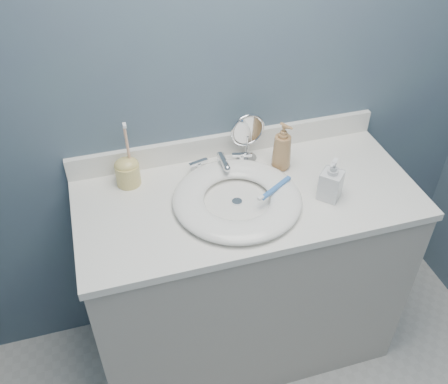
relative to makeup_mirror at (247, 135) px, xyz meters
name	(u,v)px	position (x,y,z in m)	size (l,w,h in m)	color
back_wall	(226,78)	(-0.06, 0.07, 0.21)	(2.20, 0.02, 2.40)	#48576C
vanity_cabinet	(244,278)	(-0.06, -0.20, -0.57)	(1.20, 0.55, 0.85)	#ACA79D
countertop	(248,198)	(-0.06, -0.20, -0.13)	(1.22, 0.57, 0.03)	white
backsplash	(227,144)	(-0.06, 0.06, -0.07)	(1.22, 0.02, 0.09)	white
basin	(237,199)	(-0.11, -0.23, -0.09)	(0.45, 0.45, 0.04)	white
drain	(237,202)	(-0.11, -0.23, -0.11)	(0.04, 0.04, 0.01)	silver
faucet	(221,164)	(-0.11, -0.04, -0.08)	(0.25, 0.13, 0.07)	silver
makeup_mirror	(247,135)	(0.00, 0.00, 0.00)	(0.14, 0.08, 0.20)	silver
soap_bottle_amber	(282,146)	(0.11, -0.08, -0.01)	(0.07, 0.07, 0.19)	#A27649
soap_bottle_clear	(332,179)	(0.21, -0.30, -0.03)	(0.07, 0.07, 0.16)	silver
toothbrush_holder	(127,170)	(-0.46, -0.02, -0.05)	(0.09, 0.09, 0.25)	#D8C26C
toothbrush_lying	(275,189)	(0.02, -0.25, -0.07)	(0.16, 0.10, 0.02)	#356EBE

